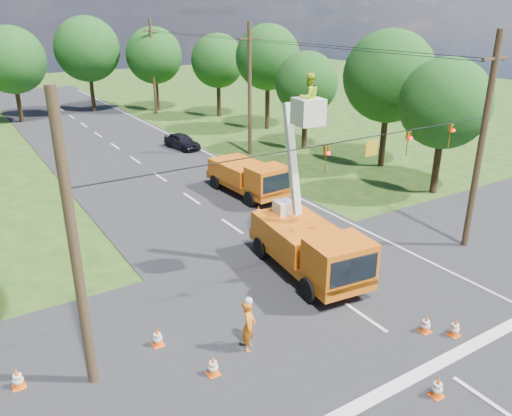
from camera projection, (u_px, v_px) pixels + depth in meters
ground at (160, 178)px, 34.31m from camera, size 140.00×140.00×0.00m
road_main at (160, 178)px, 34.31m from camera, size 12.00×100.00×0.06m
road_cross at (330, 294)px, 20.16m from camera, size 56.00×10.00×0.07m
stop_bar at (435, 366)px, 16.07m from camera, size 9.00×0.45×0.02m
edge_line at (231, 165)px, 37.10m from camera, size 0.12×90.00×0.02m
bucket_truck at (310, 236)px, 21.10m from camera, size 3.23×6.84×8.47m
second_truck at (249, 177)px, 30.62m from camera, size 2.72×6.24×2.29m
ground_worker at (249, 325)px, 16.59m from camera, size 0.78×0.80×1.85m
distant_car at (182, 141)px, 41.29m from camera, size 2.13×3.98×1.29m
traffic_cone_0 at (438, 387)px, 14.67m from camera, size 0.38×0.38×0.71m
traffic_cone_1 at (455, 327)px, 17.45m from camera, size 0.38×0.38×0.71m
traffic_cone_2 at (273, 237)px, 24.44m from camera, size 0.38×0.38×0.71m
traffic_cone_3 at (259, 212)px, 27.48m from camera, size 0.38×0.38×0.71m
traffic_cone_4 at (213, 366)px, 15.56m from camera, size 0.38×0.38×0.71m
traffic_cone_5 at (158, 337)px, 16.93m from camera, size 0.38×0.38×0.71m
traffic_cone_6 at (18, 378)px, 15.02m from camera, size 0.38×0.38×0.71m
traffic_cone_7 at (254, 176)px, 33.52m from camera, size 0.38×0.38×0.71m
traffic_cone_8 at (426, 324)px, 17.64m from camera, size 0.38×0.38×0.71m
pole_right_near at (481, 143)px, 22.51m from camera, size 1.80×0.30×10.00m
pole_right_mid at (250, 89)px, 38.23m from camera, size 1.80×0.30×10.00m
pole_right_far at (153, 66)px, 53.96m from camera, size 1.80×0.30×10.00m
pole_left at (75, 250)px, 13.79m from camera, size 0.30×0.30×9.00m
signal_span at (383, 145)px, 19.10m from camera, size 18.00×0.29×1.07m
tree_right_a at (445, 104)px, 29.54m from camera, size 5.40×5.40×8.28m
tree_right_b at (389, 77)px, 34.68m from camera, size 6.40×6.40×9.65m
tree_right_c at (306, 83)px, 39.71m from camera, size 5.00×5.00×7.83m
tree_right_d at (268, 57)px, 46.29m from camera, size 6.00×6.00×9.70m
tree_right_e at (218, 61)px, 52.40m from camera, size 5.60×5.60×8.63m
tree_far_a at (11, 60)px, 49.21m from camera, size 6.60×6.60×9.50m
tree_far_b at (87, 49)px, 54.53m from camera, size 7.00×7.00×10.32m
tree_far_c at (154, 56)px, 55.68m from camera, size 6.20×6.20×9.18m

